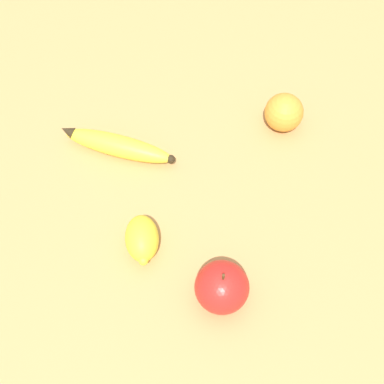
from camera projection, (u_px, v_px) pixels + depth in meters
ground_plane at (210, 145)px, 0.98m from camera, size 3.00×3.00×0.00m
banana at (117, 145)px, 0.96m from camera, size 0.20×0.13×0.04m
orange at (284, 112)px, 0.97m from camera, size 0.07×0.07×0.07m
apple at (222, 287)px, 0.81m from camera, size 0.08×0.08×0.09m
lemon at (142, 239)px, 0.86m from camera, size 0.10×0.09×0.05m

